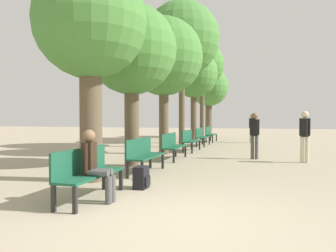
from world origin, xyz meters
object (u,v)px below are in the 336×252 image
backpack (141,178)px  pedestrian_near (255,133)px  bench_row_1 (143,153)px  tree_row_5 (202,65)px  pedestrian_mid (252,126)px  bench_row_2 (172,144)px  bench_row_4 (201,136)px  person_seated (95,163)px  bench_row_0 (87,170)px  tree_row_3 (182,39)px  tree_row_0 (90,26)px  tree_row_2 (164,57)px  tree_row_4 (194,74)px  bench_row_3 (190,139)px  tree_row_6 (209,87)px  tree_row_1 (132,51)px  pedestrian_far (305,133)px  bench_row_5 (210,133)px

backpack → pedestrian_near: bearing=69.0°
bench_row_1 → backpack: (0.61, -1.75, -0.30)m
tree_row_5 → backpack: bearing=-84.7°
bench_row_1 → pedestrian_mid: 11.52m
bench_row_2 → bench_row_4: same height
person_seated → pedestrian_mid: pedestrian_mid is taller
pedestrian_mid → bench_row_4: bearing=-130.7°
bench_row_0 → pedestrian_mid: 14.29m
tree_row_3 → tree_row_0: bearing=-90.0°
backpack → bench_row_4: bearing=93.4°
tree_row_2 → pedestrian_near: bearing=-10.9°
bench_row_0 → pedestrian_near: pedestrian_near is taller
bench_row_2 → tree_row_4: (-0.75, 7.38, 3.33)m
bench_row_3 → bench_row_2: bearing=-90.0°
tree_row_6 → person_seated: 18.84m
bench_row_4 → tree_row_4: (-0.75, 1.74, 3.33)m
tree_row_1 → pedestrian_mid: size_ratio=2.92×
bench_row_1 → bench_row_4: size_ratio=1.00×
tree_row_4 → pedestrian_near: size_ratio=3.30×
tree_row_1 → tree_row_3: size_ratio=0.68×
bench_row_3 → tree_row_3: size_ratio=0.25×
bench_row_1 → tree_row_6: tree_row_6 is taller
bench_row_0 → person_seated: bearing=-26.9°
bench_row_2 → bench_row_3: 2.82m
tree_row_3 → pedestrian_far: 7.75m
pedestrian_mid → tree_row_4: bearing=-161.5°
tree_row_5 → bench_row_0: bearing=-87.3°
tree_row_2 → person_seated: bearing=-82.3°
tree_row_5 → bench_row_4: bearing=-80.4°
bench_row_0 → bench_row_2: same height
tree_row_1 → tree_row_5: size_ratio=0.76×
bench_row_2 → tree_row_5: bearing=94.3°
pedestrian_near → backpack: bearing=-111.0°
bench_row_4 → pedestrian_near: 5.50m
bench_row_1 → bench_row_4: 8.47m
tree_row_6 → person_seated: (0.98, -18.58, -2.94)m
tree_row_2 → tree_row_3: bearing=90.0°
bench_row_0 → bench_row_4: (0.00, 11.29, 0.00)m
bench_row_2 → tree_row_0: 5.13m
bench_row_4 → tree_row_0: tree_row_0 is taller
bench_row_0 → bench_row_1: bearing=90.0°
tree_row_3 → tree_row_1: bearing=-90.0°
bench_row_0 → bench_row_1: size_ratio=1.00×
bench_row_3 → tree_row_0: (-0.75, -6.97, 2.93)m
pedestrian_near → bench_row_1: bearing=-126.1°
person_seated → tree_row_5: bearing=93.5°
bench_row_5 → pedestrian_far: (4.22, -8.11, 0.42)m
bench_row_3 → tree_row_1: 5.44m
tree_row_2 → person_seated: (0.98, -7.29, -3.12)m
bench_row_4 → bench_row_2: bearing=-90.0°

